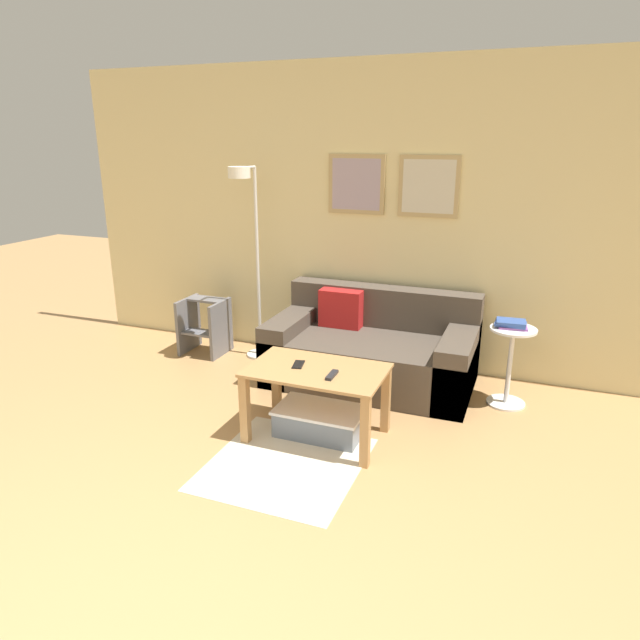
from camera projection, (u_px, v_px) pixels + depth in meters
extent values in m
cube|color=beige|center=(369.00, 219.00, 4.87)|extent=(5.60, 0.06, 2.55)
cube|color=tan|center=(356.00, 184.00, 4.78)|extent=(0.49, 0.02, 0.49)
cube|color=#A393A8|center=(356.00, 184.00, 4.77)|extent=(0.42, 0.01, 0.42)
cube|color=tan|center=(429.00, 186.00, 4.57)|extent=(0.49, 0.02, 0.49)
cube|color=beige|center=(428.00, 187.00, 4.56)|extent=(0.42, 0.01, 0.42)
cube|color=beige|center=(286.00, 463.00, 3.55)|extent=(0.92, 0.98, 0.01)
cube|color=#4C4238|center=(371.00, 360.00, 4.67)|extent=(1.64, 0.90, 0.39)
cube|color=#4C4238|center=(383.00, 306.00, 4.87)|extent=(1.64, 0.20, 0.34)
cube|color=#4C4238|center=(293.00, 343.00, 4.90)|extent=(0.24, 0.90, 0.51)
cube|color=#4C4238|center=(458.00, 365.00, 4.41)|extent=(0.24, 0.90, 0.51)
cube|color=red|center=(341.00, 309.00, 4.84)|extent=(0.36, 0.14, 0.32)
cube|color=#AD7F4C|center=(317.00, 370.00, 3.74)|extent=(0.90, 0.56, 0.02)
cube|color=#AD7F4C|center=(245.00, 409.00, 3.74)|extent=(0.06, 0.06, 0.47)
cube|color=#AD7F4C|center=(365.00, 432.00, 3.46)|extent=(0.06, 0.06, 0.47)
cube|color=#AD7F4C|center=(276.00, 381.00, 4.17)|extent=(0.06, 0.06, 0.47)
cube|color=#AD7F4C|center=(386.00, 399.00, 3.88)|extent=(0.06, 0.06, 0.47)
cube|color=slate|center=(320.00, 422.00, 3.89)|extent=(0.57, 0.33, 0.17)
cube|color=silver|center=(320.00, 410.00, 3.86)|extent=(0.60, 0.36, 0.02)
cylinder|color=silver|center=(261.00, 354.00, 5.31)|extent=(0.25, 0.25, 0.02)
cylinder|color=silver|center=(258.00, 265.00, 5.05)|extent=(0.03, 0.03, 1.68)
cylinder|color=silver|center=(247.00, 168.00, 4.68)|extent=(0.02, 0.27, 0.02)
cylinder|color=white|center=(239.00, 172.00, 4.57)|extent=(0.18, 0.18, 0.09)
cylinder|color=white|center=(505.00, 403.00, 4.35)|extent=(0.29, 0.29, 0.01)
cylinder|color=white|center=(509.00, 367.00, 4.26)|extent=(0.04, 0.04, 0.58)
cylinder|color=white|center=(514.00, 329.00, 4.17)|extent=(0.34, 0.34, 0.02)
cube|color=#8C4C93|center=(513.00, 327.00, 4.17)|extent=(0.22, 0.16, 0.01)
cube|color=#335199|center=(510.00, 324.00, 4.18)|extent=(0.22, 0.15, 0.02)
cube|color=#335199|center=(511.00, 322.00, 4.17)|extent=(0.22, 0.17, 0.02)
cube|color=#232328|center=(332.00, 375.00, 3.61)|extent=(0.04, 0.15, 0.02)
cube|color=black|center=(298.00, 364.00, 3.79)|extent=(0.09, 0.15, 0.01)
cube|color=slate|center=(188.00, 324.00, 5.37)|extent=(0.03, 0.37, 0.51)
cube|color=slate|center=(221.00, 329.00, 5.25)|extent=(0.03, 0.37, 0.51)
cube|color=slate|center=(201.00, 333.00, 5.27)|extent=(0.32, 0.17, 0.02)
cube|color=slate|center=(207.00, 299.00, 5.29)|extent=(0.32, 0.17, 0.02)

